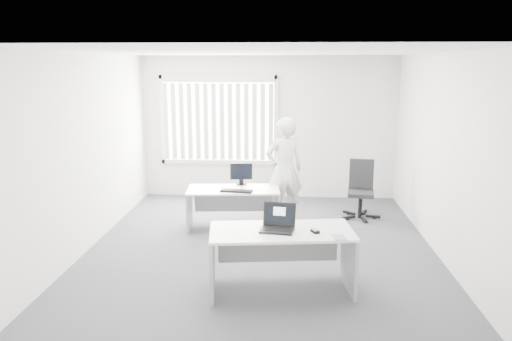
# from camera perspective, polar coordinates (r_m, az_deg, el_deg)

# --- Properties ---
(ground) EXTENTS (6.00, 6.00, 0.00)m
(ground) POSITION_cam_1_polar(r_m,az_deg,el_deg) (7.31, 0.54, -9.08)
(ground) COLOR #5B5C63
(ground) RESTS_ON ground
(wall_back) EXTENTS (5.00, 0.02, 2.80)m
(wall_back) POSITION_cam_1_polar(r_m,az_deg,el_deg) (9.89, 1.49, 4.90)
(wall_back) COLOR silver
(wall_back) RESTS_ON ground
(wall_front) EXTENTS (5.00, 0.02, 2.80)m
(wall_front) POSITION_cam_1_polar(r_m,az_deg,el_deg) (4.02, -1.75, -5.93)
(wall_front) COLOR silver
(wall_front) RESTS_ON ground
(wall_left) EXTENTS (0.02, 6.00, 2.80)m
(wall_left) POSITION_cam_1_polar(r_m,az_deg,el_deg) (7.49, -18.92, 1.90)
(wall_left) COLOR silver
(wall_left) RESTS_ON ground
(wall_right) EXTENTS (0.02, 6.00, 2.80)m
(wall_right) POSITION_cam_1_polar(r_m,az_deg,el_deg) (7.24, 20.72, 1.43)
(wall_right) COLOR silver
(wall_right) RESTS_ON ground
(ceiling) EXTENTS (5.00, 6.00, 0.02)m
(ceiling) POSITION_cam_1_polar(r_m,az_deg,el_deg) (6.82, 0.58, 13.42)
(ceiling) COLOR white
(ceiling) RESTS_ON wall_back
(window) EXTENTS (2.32, 0.06, 1.76)m
(window) POSITION_cam_1_polar(r_m,az_deg,el_deg) (9.92, -4.32, 5.76)
(window) COLOR silver
(window) RESTS_ON wall_back
(blinds) EXTENTS (2.20, 0.10, 1.50)m
(blinds) POSITION_cam_1_polar(r_m,az_deg,el_deg) (9.87, -4.36, 5.55)
(blinds) COLOR silver
(blinds) RESTS_ON wall_back
(desk_near) EXTENTS (1.74, 0.97, 0.76)m
(desk_near) POSITION_cam_1_polar(r_m,az_deg,el_deg) (5.90, 2.91, -8.75)
(desk_near) COLOR silver
(desk_near) RESTS_ON ground
(desk_far) EXTENTS (1.52, 0.81, 0.67)m
(desk_far) POSITION_cam_1_polar(r_m,az_deg,el_deg) (8.09, -2.60, -3.38)
(desk_far) COLOR silver
(desk_far) RESTS_ON ground
(office_chair) EXTENTS (0.65, 0.65, 1.01)m
(office_chair) POSITION_cam_1_polar(r_m,az_deg,el_deg) (8.92, 11.84, -3.29)
(office_chair) COLOR black
(office_chair) RESTS_ON ground
(person) EXTENTS (0.76, 0.63, 1.79)m
(person) POSITION_cam_1_polar(r_m,az_deg,el_deg) (8.36, 3.25, 0.03)
(person) COLOR silver
(person) RESTS_ON ground
(laptop) EXTENTS (0.43, 0.39, 0.30)m
(laptop) POSITION_cam_1_polar(r_m,az_deg,el_deg) (5.74, 2.42, -5.54)
(laptop) COLOR black
(laptop) RESTS_ON desk_near
(paper_sheet) EXTENTS (0.33, 0.29, 0.00)m
(paper_sheet) POSITION_cam_1_polar(r_m,az_deg,el_deg) (5.77, 7.02, -7.09)
(paper_sheet) COLOR silver
(paper_sheet) RESTS_ON desk_near
(mouse) EXTENTS (0.11, 0.13, 0.05)m
(mouse) POSITION_cam_1_polar(r_m,az_deg,el_deg) (5.77, 6.77, -6.83)
(mouse) COLOR #B7B7BA
(mouse) RESTS_ON paper_sheet
(booklet) EXTENTS (0.16, 0.21, 0.01)m
(booklet) POSITION_cam_1_polar(r_m,az_deg,el_deg) (5.66, 9.46, -7.52)
(booklet) COLOR silver
(booklet) RESTS_ON desk_near
(keyboard) EXTENTS (0.52, 0.25, 0.02)m
(keyboard) POSITION_cam_1_polar(r_m,az_deg,el_deg) (7.85, -2.24, -2.36)
(keyboard) COLOR black
(keyboard) RESTS_ON desk_far
(monitor) EXTENTS (0.38, 0.16, 0.37)m
(monitor) POSITION_cam_1_polar(r_m,az_deg,el_deg) (8.26, -1.70, -0.40)
(monitor) COLOR black
(monitor) RESTS_ON desk_far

